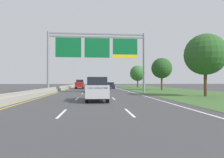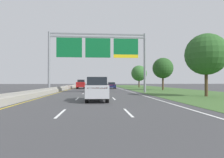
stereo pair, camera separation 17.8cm
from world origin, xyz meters
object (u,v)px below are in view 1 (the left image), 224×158
Objects in this scene: car_navy_right_lane_sedan at (110,85)px; roadside_tree_far at (138,73)px; roadside_tree_near at (205,55)px; roadside_tree_mid at (162,68)px; pickup_truck_red at (80,84)px; car_silver_centre_lane_suv at (97,89)px; car_grey_centre_lane_sedan at (96,87)px; overhead_sign_gantry at (97,50)px; car_black_centre_lane_sedan at (94,86)px.

roadside_tree_far reaches higher than car_navy_right_lane_sedan.
roadside_tree_near reaches higher than roadside_tree_mid.
pickup_truck_red is 31.18m from car_silver_centre_lane_suv.
pickup_truck_red is at bearing 12.12° from car_grey_centre_lane_sedan.
overhead_sign_gantry reaches higher than pickup_truck_red.
roadside_tree_far reaches higher than car_black_centre_lane_sedan.
overhead_sign_gantry reaches higher than roadside_tree_mid.
roadside_tree_near is at bearing -92.91° from roadside_tree_mid.
car_silver_centre_lane_suv is at bearing -90.84° from overhead_sign_gantry.
roadside_tree_mid is (0.88, 17.32, -0.41)m from roadside_tree_near.
pickup_truck_red reaches higher than car_navy_right_lane_sedan.
roadside_tree_far reaches higher than car_silver_centre_lane_suv.
roadside_tree_near reaches higher than car_silver_centre_lane_suv.
car_grey_centre_lane_sedan is (-0.10, 0.57, -5.74)m from overhead_sign_gantry.
car_silver_centre_lane_suv is 41.06m from roadside_tree_far.
pickup_truck_red is at bearing 102.31° from overhead_sign_gantry.
roadside_tree_mid is at bearing -86.27° from roadside_tree_far.
car_black_centre_lane_sedan is 14.83m from roadside_tree_mid.
car_navy_right_lane_sedan is 0.61× the size of roadside_tree_near.
roadside_tree_far is (12.36, 25.91, 3.37)m from car_grey_centre_lane_sedan.
pickup_truck_red is at bearing -153.66° from roadside_tree_far.
roadside_tree_far is (12.45, 39.01, 3.09)m from car_silver_centre_lane_suv.
car_black_centre_lane_sedan is 24.93m from roadside_tree_near.
overhead_sign_gantry is 15.09m from roadside_tree_near.
roadside_tree_far is at bearing 65.16° from overhead_sign_gantry.
pickup_truck_red is 6.80m from car_black_centre_lane_sedan.
overhead_sign_gantry is at bearing -170.68° from car_grey_centre_lane_sedan.
car_silver_centre_lane_suv is at bearing 171.64° from car_navy_right_lane_sedan.
car_silver_centre_lane_suv is at bearing -179.23° from car_black_centre_lane_sedan.
roadside_tree_mid reaches higher than pickup_truck_red.
car_silver_centre_lane_suv is at bearing -174.20° from pickup_truck_red.
car_silver_centre_lane_suv reaches higher than car_navy_right_lane_sedan.
car_navy_right_lane_sedan and car_black_centre_lane_sedan have the same top height.
pickup_truck_red is 1.24× the size of car_black_centre_lane_sedan.
overhead_sign_gantry is at bearing -1.44° from car_silver_centre_lane_suv.
car_grey_centre_lane_sedan is 16.36m from roadside_tree_mid.
roadside_tree_mid is at bearing 34.09° from overhead_sign_gantry.
roadside_tree_far is (12.26, 26.49, -2.37)m from overhead_sign_gantry.
car_silver_centre_lane_suv is (-3.61, -30.26, 0.28)m from car_navy_right_lane_sedan.
pickup_truck_red is 1.15× the size of car_silver_centre_lane_suv.
car_navy_right_lane_sedan is 1.01× the size of car_black_centre_lane_sedan.
car_silver_centre_lane_suv is 25.73m from roadside_tree_mid.
overhead_sign_gantry is 5.77m from car_grey_centre_lane_sedan.
overhead_sign_gantry is 3.39× the size of car_navy_right_lane_sedan.
car_black_centre_lane_sedan is (-0.54, 12.59, -5.74)m from overhead_sign_gantry.
roadside_tree_far is (-0.25, 34.74, -0.71)m from roadside_tree_near.
car_navy_right_lane_sedan is 13.72m from roadside_tree_mid.
overhead_sign_gantry is 13.66m from car_silver_centre_lane_suv.
roadside_tree_mid is at bearing -104.22° from car_black_centre_lane_sedan.
car_navy_right_lane_sedan is 30.48m from car_silver_centre_lane_suv.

